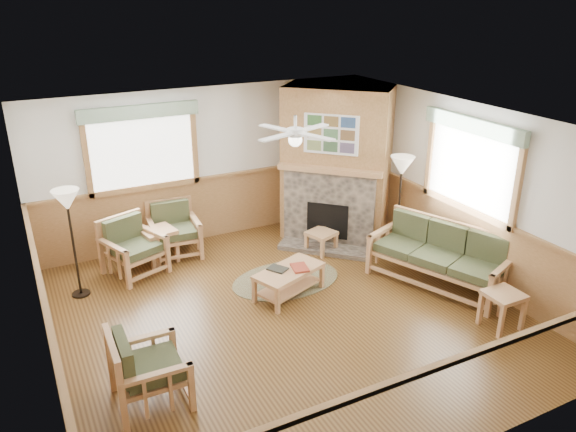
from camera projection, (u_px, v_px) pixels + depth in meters
name	position (u px, v px, depth m)	size (l,w,h in m)	color
floor	(285.00, 315.00, 7.79)	(6.00, 6.00, 0.01)	#563717
ceiling	(285.00, 122.00, 6.77)	(6.00, 6.00, 0.01)	white
wall_back	(207.00, 165.00, 9.75)	(6.00, 0.02, 2.70)	white
wall_front	(444.00, 347.00, 4.80)	(6.00, 0.02, 2.70)	white
wall_left	(36.00, 275.00, 6.00)	(0.02, 6.00, 2.70)	white
wall_right	(461.00, 190.00, 8.55)	(0.02, 6.00, 2.70)	white
wainscot	(285.00, 280.00, 7.58)	(6.00, 6.00, 1.10)	#9A6D3F
fireplace	(336.00, 164.00, 9.83)	(2.20, 2.20, 2.70)	#9A6D3F
window_back	(137.00, 103.00, 8.80)	(1.90, 0.16, 1.50)	white
window_right	(478.00, 116.00, 7.92)	(0.16, 1.90, 1.50)	white
ceiling_fan	(295.00, 118.00, 7.16)	(1.24, 1.24, 0.36)	white
sofa	(438.00, 257.00, 8.42)	(0.83, 2.02, 0.93)	tan
armchair_back_left	(134.00, 247.00, 8.76)	(0.80, 0.80, 0.89)	tan
armchair_back_right	(174.00, 230.00, 9.38)	(0.79, 0.79, 0.88)	tan
armchair_left	(149.00, 367.00, 6.01)	(0.77, 0.77, 0.86)	tan
coffee_table	(289.00, 282.00, 8.20)	(1.06, 0.53, 0.42)	tan
end_table_chairs	(159.00, 245.00, 9.21)	(0.51, 0.49, 0.57)	tan
end_table_sofa	(502.00, 310.00, 7.40)	(0.46, 0.44, 0.52)	tan
footstool	(321.00, 242.00, 9.57)	(0.43, 0.43, 0.37)	tan
braided_rug	(286.00, 280.00, 8.70)	(1.73, 1.73, 0.01)	brown
floor_lamp_left	(73.00, 244.00, 7.98)	(0.38, 0.38, 1.65)	black
floor_lamp_right	(399.00, 206.00, 9.26)	(0.39, 0.39, 1.72)	black
book_red	(300.00, 267.00, 8.14)	(0.22, 0.30, 0.03)	maroon
book_dark	(278.00, 268.00, 8.11)	(0.20, 0.27, 0.03)	#262620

